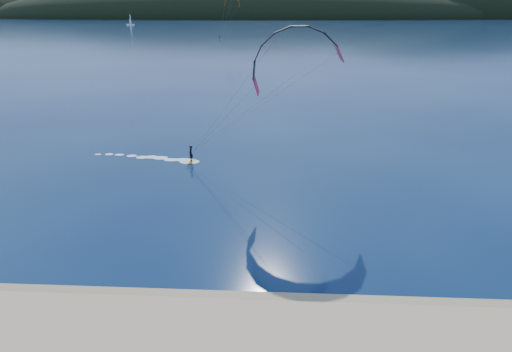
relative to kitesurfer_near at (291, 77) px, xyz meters
The scene contains 5 objects.
wet_sand 20.50m from the kitesurfer_near, 111.30° to the right, with size 220.00×2.50×0.10m.
headland 723.68m from the kitesurfer_near, 90.48° to the left, with size 1200.00×310.00×140.00m.
kitesurfer_near is the anchor object (origin of this frame).
kitesurfer_far 186.25m from the kitesurfer_near, 97.42° to the left, with size 11.30×4.88×17.93m.
sailboat 397.46m from the kitesurfer_near, 110.20° to the left, with size 7.06×4.64×10.24m.
Camera 1 is at (5.75, -13.05, 14.04)m, focal length 30.03 mm.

